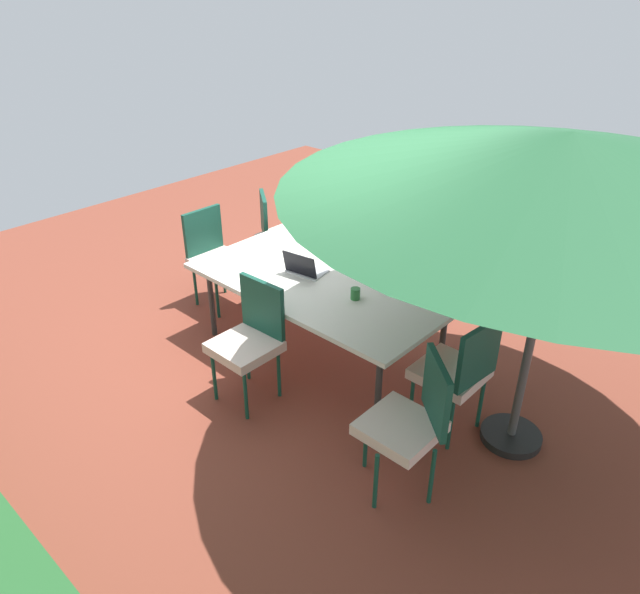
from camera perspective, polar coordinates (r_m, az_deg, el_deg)
The scene contains 10 objects.
ground_plane at distance 5.33m, azimuth 0.00°, elevation -5.71°, with size 10.00×10.00×0.02m, color brown.
dining_table at distance 4.95m, azimuth 0.00°, elevation 1.06°, with size 2.23×1.15×0.75m.
patio_umbrella at distance 3.71m, azimuth 22.77°, elevation 11.71°, with size 3.34×3.34×2.25m.
chair_east at distance 5.97m, azimuth -10.20°, elevation 4.12°, with size 0.46×0.46×0.98m.
chair_southeast at distance 6.38m, azimuth -4.02°, elevation 6.23°, with size 0.58×0.58×0.98m.
chair_north at distance 4.59m, azimuth -6.77°, elevation -3.82°, with size 0.46×0.47×0.98m.
chair_west at distance 4.33m, azimuth 13.16°, elevation -6.79°, with size 0.48×0.47×0.98m.
chair_northwest at distance 3.85m, azimuth 8.73°, elevation -11.59°, with size 0.58×0.59×0.98m.
laptop at distance 5.04m, azimuth -1.51°, elevation 2.73°, with size 0.35×0.29×0.21m.
cup at distance 4.66m, azimuth 3.43°, elevation 0.32°, with size 0.08×0.08×0.09m, color #286B33.
Camera 1 is at (-2.96, 3.20, 3.05)m, focal length 33.18 mm.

